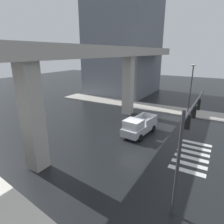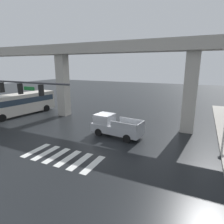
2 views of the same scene
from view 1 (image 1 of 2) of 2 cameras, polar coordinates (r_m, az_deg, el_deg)
The scene contains 9 objects.
ground_plane at distance 20.45m, azimuth 5.86°, elevation -8.39°, with size 120.00×120.00×0.00m, color black.
crosswalk_stripes at distance 19.11m, azimuth 22.54°, elevation -11.67°, with size 6.05×2.80×0.01m.
elevated_overpass at distance 20.66m, azimuth -5.15°, elevation 15.12°, with size 50.15×2.30×9.47m.
office_building at distance 44.41m, azimuth 3.78°, elevation 26.78°, with size 14.39×12.42×32.30m, color slate.
sidewalk_east at distance 32.56m, azimuth 12.24°, elevation 1.32°, with size 4.00×36.00×0.15m, color #ADA89E.
pickup_truck at distance 21.48m, azimuth 7.81°, elevation -4.28°, with size 5.28×2.50×2.08m.
traffic_signal_mast at distance 12.83m, azimuth 21.89°, elevation -3.56°, with size 8.69×0.32×6.20m.
street_lamp_near_corner at distance 29.29m, azimuth 22.32°, elevation 7.64°, with size 0.44×0.70×7.24m.
street_lamp_mid_block at distance 32.22m, azimuth 4.28°, elevation 9.65°, with size 0.44×0.70×7.24m.
Camera 1 is at (-16.87, -7.44, 8.85)m, focal length 31.04 mm.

